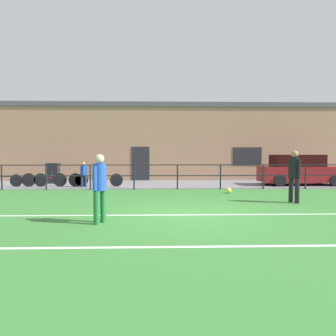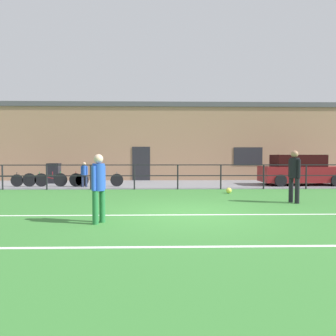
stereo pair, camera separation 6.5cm
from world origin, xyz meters
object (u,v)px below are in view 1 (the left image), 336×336
object	(u,v)px
bicycle_parked_2	(44,180)
trash_bin_0	(53,173)
player_goalkeeper	(294,173)
parked_car_red	(300,171)
player_striker	(100,184)
spectator_child	(84,173)
bicycle_parked_3	(58,180)
soccer_ball_match	(229,190)
bicycle_parked_1	(99,180)

from	to	relation	value
bicycle_parked_2	trash_bin_0	size ratio (longest dim) A/B	1.98
player_goalkeeper	trash_bin_0	bearing A→B (deg)	-148.76
parked_car_red	player_striker	bearing A→B (deg)	-134.53
bicycle_parked_2	player_goalkeeper	bearing A→B (deg)	-27.97
player_striker	spectator_child	distance (m)	8.42
spectator_child	bicycle_parked_2	bearing A→B (deg)	-7.83
parked_car_red	bicycle_parked_2	size ratio (longest dim) A/B	1.89
player_goalkeeper	player_striker	bearing A→B (deg)	-86.79
bicycle_parked_2	bicycle_parked_3	xyz separation A→B (m)	(0.68, 0.00, -0.00)
spectator_child	soccer_ball_match	bearing A→B (deg)	157.78
player_striker	bicycle_parked_3	bearing A→B (deg)	52.87
player_goalkeeper	bicycle_parked_2	world-z (taller)	player_goalkeeper
bicycle_parked_2	parked_car_red	bearing A→B (deg)	2.49
player_striker	bicycle_parked_2	bearing A→B (deg)	56.66
parked_car_red	bicycle_parked_2	xyz separation A→B (m)	(-13.06, -0.57, -0.40)
player_goalkeeper	player_striker	xyz separation A→B (m)	(-5.85, -2.94, -0.07)
bicycle_parked_1	player_striker	bearing A→B (deg)	-79.05
bicycle_parked_3	parked_car_red	bearing A→B (deg)	2.62
soccer_ball_match	player_striker	bearing A→B (deg)	-127.38
bicycle_parked_3	soccer_ball_match	bearing A→B (deg)	-19.23
player_goalkeeper	bicycle_parked_2	size ratio (longest dim) A/B	0.79
soccer_ball_match	bicycle_parked_3	xyz separation A→B (m)	(-7.89, 2.75, 0.25)
parked_car_red	bicycle_parked_1	bearing A→B (deg)	-176.87
player_goalkeeper	player_striker	distance (m)	6.54
bicycle_parked_3	player_goalkeeper	bearing A→B (deg)	-29.64
spectator_child	bicycle_parked_1	world-z (taller)	spectator_child
soccer_ball_match	parked_car_red	size ratio (longest dim) A/B	0.06
bicycle_parked_1	trash_bin_0	xyz separation A→B (m)	(-2.89, 1.92, 0.22)
bicycle_parked_2	spectator_child	bearing A→B (deg)	-6.62
soccer_ball_match	parked_car_red	world-z (taller)	parked_car_red
bicycle_parked_3	player_striker	bearing A→B (deg)	-66.47
spectator_child	bicycle_parked_1	xyz separation A→B (m)	(0.69, 0.23, -0.36)
soccer_ball_match	trash_bin_0	bearing A→B (deg)	151.91
player_striker	bicycle_parked_3	world-z (taller)	player_striker
soccer_ball_match	bicycle_parked_3	world-z (taller)	bicycle_parked_3
player_goalkeeper	trash_bin_0	xyz separation A→B (m)	(-10.34, 7.31, -0.40)
soccer_ball_match	trash_bin_0	xyz separation A→B (m)	(-8.76, 4.67, 0.46)
parked_car_red	bicycle_parked_3	bearing A→B (deg)	-177.38
bicycle_parked_1	bicycle_parked_2	bearing A→B (deg)	-180.00
player_goalkeeper	parked_car_red	world-z (taller)	player_goalkeeper
player_goalkeeper	trash_bin_0	world-z (taller)	player_goalkeeper
player_striker	parked_car_red	size ratio (longest dim) A/B	0.38
soccer_ball_match	bicycle_parked_3	bearing A→B (deg)	160.77
spectator_child	trash_bin_0	size ratio (longest dim) A/B	1.10
parked_car_red	spectator_child	bearing A→B (deg)	-175.86
trash_bin_0	soccer_ball_match	bearing A→B (deg)	-28.09
player_goalkeeper	bicycle_parked_3	world-z (taller)	player_goalkeeper
parked_car_red	bicycle_parked_3	xyz separation A→B (m)	(-12.38, -0.57, -0.40)
trash_bin_0	player_goalkeeper	bearing A→B (deg)	-35.26
spectator_child	player_striker	bearing A→B (deg)	104.64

